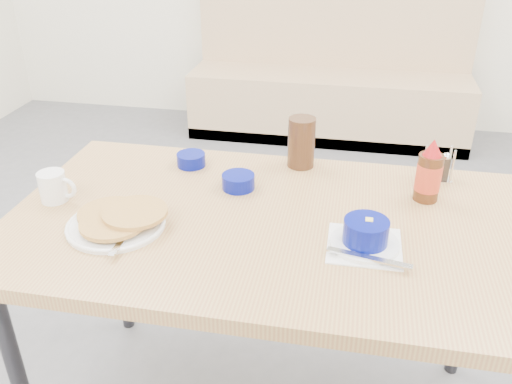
% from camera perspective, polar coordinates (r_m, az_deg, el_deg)
% --- Properties ---
extents(booth_bench, '(1.90, 0.56, 1.22)m').
position_cam_1_polar(booth_bench, '(3.92, 7.76, 11.15)').
color(booth_bench, tan).
rests_on(booth_bench, ground).
extents(dining_table, '(1.40, 0.80, 0.76)m').
position_cam_1_polar(dining_table, '(1.47, 1.47, -4.94)').
color(dining_table, tan).
rests_on(dining_table, ground).
extents(pancake_plate, '(0.26, 0.27, 0.04)m').
position_cam_1_polar(pancake_plate, '(1.44, -14.35, -2.91)').
color(pancake_plate, white).
rests_on(pancake_plate, dining_table).
extents(coffee_mug, '(0.11, 0.08, 0.09)m').
position_cam_1_polar(coffee_mug, '(1.60, -20.50, 0.56)').
color(coffee_mug, white).
rests_on(coffee_mug, dining_table).
extents(grits_setting, '(0.20, 0.19, 0.08)m').
position_cam_1_polar(grits_setting, '(1.33, 11.45, -4.53)').
color(grits_setting, white).
rests_on(grits_setting, dining_table).
extents(creamer_bowl, '(0.09, 0.09, 0.04)m').
position_cam_1_polar(creamer_bowl, '(1.72, -6.84, 3.39)').
color(creamer_bowl, '#050E73').
rests_on(creamer_bowl, dining_table).
extents(butter_bowl, '(0.10, 0.10, 0.04)m').
position_cam_1_polar(butter_bowl, '(1.57, -1.87, 1.11)').
color(butter_bowl, '#050E73').
rests_on(butter_bowl, dining_table).
extents(amber_tumbler, '(0.09, 0.09, 0.16)m').
position_cam_1_polar(amber_tumbler, '(1.69, 4.80, 5.23)').
color(amber_tumbler, '#3E2414').
rests_on(amber_tumbler, dining_table).
extents(condiment_caddy, '(0.09, 0.06, 0.10)m').
position_cam_1_polar(condiment_caddy, '(1.70, 18.58, 2.36)').
color(condiment_caddy, silver).
rests_on(condiment_caddy, dining_table).
extents(syrup_bottle, '(0.07, 0.07, 0.18)m').
position_cam_1_polar(syrup_bottle, '(1.56, 17.74, 1.81)').
color(syrup_bottle, '#47230F').
rests_on(syrup_bottle, dining_table).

